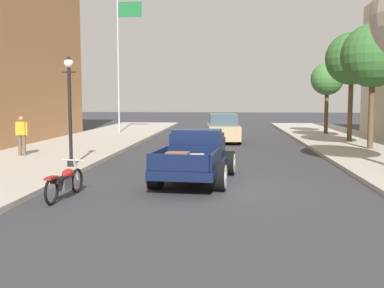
% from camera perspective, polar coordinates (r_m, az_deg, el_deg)
% --- Properties ---
extents(ground_plane, '(140.00, 140.00, 0.00)m').
position_cam_1_polar(ground_plane, '(13.33, 2.41, -5.33)').
color(ground_plane, '#333338').
extents(hotrod_truck_navy, '(2.50, 5.05, 1.58)m').
position_cam_1_polar(hotrod_truck_navy, '(14.37, 0.58, -1.48)').
color(hotrod_truck_navy, '#0F1938').
rests_on(hotrod_truck_navy, ground).
extents(motorcycle_parked, '(0.62, 2.12, 0.93)m').
position_cam_1_polar(motorcycle_parked, '(12.17, -15.40, -4.48)').
color(motorcycle_parked, black).
rests_on(motorcycle_parked, ground).
extents(car_background_tan, '(2.12, 4.42, 1.65)m').
position_cam_1_polar(car_background_tan, '(26.74, 3.83, 1.86)').
color(car_background_tan, tan).
rests_on(car_background_tan, ground).
extents(pedestrian_sidewalk_left, '(0.53, 0.22, 1.65)m').
position_cam_1_polar(pedestrian_sidewalk_left, '(20.53, -20.26, 1.25)').
color(pedestrian_sidewalk_left, brown).
rests_on(pedestrian_sidewalk_left, sidewalk_left).
extents(street_lamp_near, '(0.50, 0.32, 3.85)m').
position_cam_1_polar(street_lamp_near, '(16.71, -14.83, 4.95)').
color(street_lamp_near, black).
rests_on(street_lamp_near, sidewalk_left).
extents(flagpole, '(1.74, 0.16, 9.16)m').
position_cam_1_polar(flagpole, '(32.49, -8.71, 11.32)').
color(flagpole, '#B2B2B7').
rests_on(flagpole, sidewalk_left).
extents(street_tree_second, '(2.97, 2.97, 5.86)m').
position_cam_1_polar(street_tree_second, '(23.46, 21.44, 10.08)').
color(street_tree_second, brown).
rests_on(street_tree_second, sidewalk_right).
extents(street_tree_third, '(2.89, 2.89, 6.02)m').
position_cam_1_polar(street_tree_third, '(27.38, 19.10, 9.87)').
color(street_tree_third, brown).
rests_on(street_tree_third, sidewalk_right).
extents(street_tree_farthest, '(2.19, 2.19, 4.78)m').
position_cam_1_polar(street_tree_farthest, '(32.61, 16.32, 7.65)').
color(street_tree_farthest, brown).
rests_on(street_tree_farthest, sidewalk_right).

